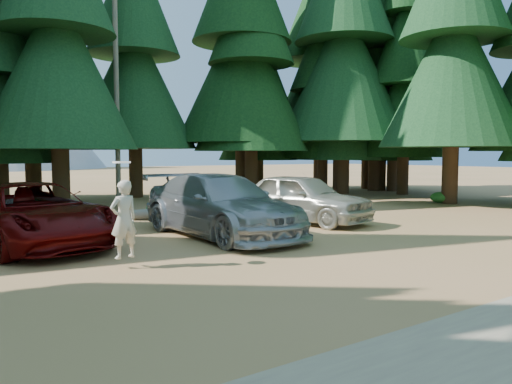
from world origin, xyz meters
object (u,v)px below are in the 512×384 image
Objects in this scene: log_right at (293,203)px; frisbee_player at (124,218)px; log_mid at (111,216)px; log_left at (104,217)px; silver_minivan_center at (221,205)px; silver_minivan_right at (301,198)px; red_pickup at (32,214)px.

frisbee_player is at bearing -166.76° from log_right.
frisbee_player reaches higher than log_mid.
log_left is 8.42m from log_right.
silver_minivan_right is at bearing 10.45° from silver_minivan_center.
log_right is (11.37, 3.68, -0.66)m from red_pickup.
log_left is at bearing 40.76° from red_pickup.
frisbee_player reaches higher than log_right.
log_left is 0.94× the size of log_right.
frisbee_player reaches higher than silver_minivan_right.
silver_minivan_right reaches higher than red_pickup.
silver_minivan_center is 4.38m from frisbee_player.
log_right is (2.97, 4.15, -0.69)m from silver_minivan_right.
log_right is at bearing 34.77° from silver_minivan_center.
log_mid is at bearing 104.84° from silver_minivan_center.
red_pickup reaches higher than log_mid.
log_mid is at bearing -115.26° from frisbee_player.
frisbee_player is 0.45× the size of log_left.
silver_minivan_center is 8.30m from log_right.
silver_minivan_right is 2.49× the size of frisbee_player.
log_mid is (3.23, 3.69, -0.65)m from red_pickup.
log_mid is (-1.52, 4.98, -0.72)m from silver_minivan_center.
red_pickup is at bearing 175.72° from log_right.
silver_minivan_center is 5.20m from log_left.
log_left reaches higher than log_right.
red_pickup is 0.96× the size of silver_minivan_center.
log_left is 1.13× the size of log_mid.
frisbee_player is (-3.68, -2.36, 0.14)m from silver_minivan_center.
silver_minivan_right is 6.81m from log_left.
frisbee_player is (1.08, -3.65, 0.21)m from red_pickup.
frisbee_player is 7.48m from log_left.
frisbee_player is (-7.33, -3.18, 0.18)m from silver_minivan_right.
log_right is (10.29, 7.33, -0.87)m from frisbee_player.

